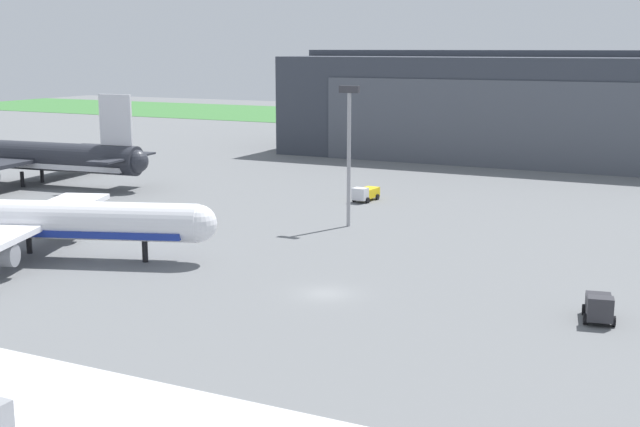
{
  "coord_description": "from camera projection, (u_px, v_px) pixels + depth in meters",
  "views": [
    {
      "loc": [
        29.02,
        -60.35,
        20.35
      ],
      "look_at": [
        -8.92,
        17.07,
        3.02
      ],
      "focal_mm": 46.52,
      "sensor_mm": 36.0,
      "label": 1
    }
  ],
  "objects": [
    {
      "name": "apron_light_mast",
      "position": [
        349.0,
        143.0,
        94.09
      ],
      "size": [
        2.4,
        0.5,
        16.11
      ],
      "color": "#99999E",
      "rests_on": "ground_plane"
    },
    {
      "name": "ground_plane",
      "position": [
        326.0,
        294.0,
        69.66
      ],
      "size": [
        440.0,
        440.0,
        0.0
      ],
      "primitive_type": "plane",
      "color": "slate"
    },
    {
      "name": "airliner_near_left",
      "position": [
        31.0,
        221.0,
        80.54
      ],
      "size": [
        34.75,
        31.43,
        12.15
      ],
      "color": "white",
      "rests_on": "ground_plane"
    },
    {
      "name": "airliner_far_left",
      "position": [
        22.0,
        156.0,
        124.59
      ],
      "size": [
        43.51,
        37.1,
        13.82
      ],
      "color": "#282B33",
      "rests_on": "ground_plane"
    },
    {
      "name": "ops_van",
      "position": [
        599.0,
        307.0,
        62.54
      ],
      "size": [
        2.86,
        4.24,
        2.22
      ],
      "color": "#2D2D33",
      "rests_on": "ground_plane"
    },
    {
      "name": "maintenance_hangar",
      "position": [
        545.0,
        107.0,
        154.64
      ],
      "size": [
        94.37,
        37.58,
        19.83
      ],
      "color": "#383D47",
      "rests_on": "ground_plane"
    },
    {
      "name": "fuel_bowser",
      "position": [
        365.0,
        193.0,
        111.47
      ],
      "size": [
        2.57,
        4.98,
        2.0
      ],
      "color": "silver",
      "rests_on": "ground_plane"
    },
    {
      "name": "grass_field_strip",
      "position": [
        602.0,
        126.0,
        216.22
      ],
      "size": [
        440.0,
        56.0,
        0.08
      ],
      "primitive_type": "cube",
      "color": "#3C7539",
      "rests_on": "ground_plane"
    }
  ]
}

